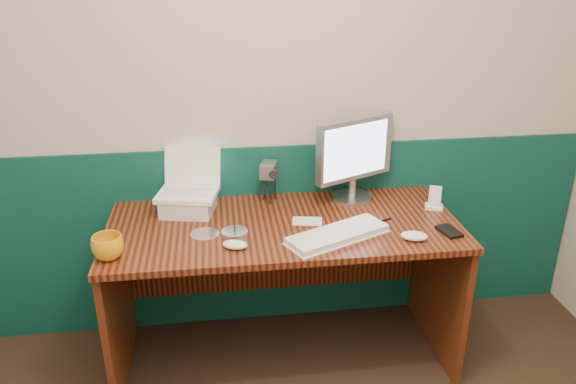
{
  "coord_description": "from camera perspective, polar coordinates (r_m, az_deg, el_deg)",
  "views": [
    {
      "loc": [
        -0.2,
        -0.9,
        1.89
      ],
      "look_at": [
        0.09,
        1.23,
        0.97
      ],
      "focal_mm": 35.0,
      "sensor_mm": 36.0,
      "label": 1
    }
  ],
  "objects": [
    {
      "name": "back_wall",
      "position": [
        2.73,
        -3.28,
        9.61
      ],
      "size": [
        3.5,
        0.04,
        2.5
      ],
      "primitive_type": "cube",
      "color": "#BAB09D",
      "rests_on": "ground"
    },
    {
      "name": "monitor",
      "position": [
        2.75,
        6.68,
        3.34
      ],
      "size": [
        0.44,
        0.29,
        0.42
      ],
      "primitive_type": null,
      "rotation": [
        0.0,
        0.0,
        0.44
      ],
      "color": "#B0B0B5",
      "rests_on": "desk"
    },
    {
      "name": "papers",
      "position": [
        2.58,
        1.97,
        -2.98
      ],
      "size": [
        0.15,
        0.11,
        0.0
      ],
      "primitive_type": "cube",
      "rotation": [
        0.0,
        0.0,
        -0.19
      ],
      "color": "white",
      "rests_on": "desk"
    },
    {
      "name": "keyboard",
      "position": [
        2.44,
        5.05,
        -4.39
      ],
      "size": [
        0.48,
        0.33,
        0.03
      ],
      "primitive_type": "cube",
      "rotation": [
        0.0,
        0.0,
        0.44
      ],
      "color": "white",
      "rests_on": "desk"
    },
    {
      "name": "cd_spindle",
      "position": [
        2.46,
        -5.43,
        -4.2
      ],
      "size": [
        0.12,
        0.12,
        0.02
      ],
      "primitive_type": "cylinder",
      "color": "silver",
      "rests_on": "desk"
    },
    {
      "name": "camcorder",
      "position": [
        2.75,
        -1.96,
        1.05
      ],
      "size": [
        0.13,
        0.16,
        0.21
      ],
      "primitive_type": null,
      "rotation": [
        0.0,
        0.0,
        -0.29
      ],
      "color": "#AAA9AE",
      "rests_on": "desk"
    },
    {
      "name": "cd_loose_a",
      "position": [
        2.5,
        -8.46,
        -4.21
      ],
      "size": [
        0.13,
        0.13,
        0.0
      ],
      "primitive_type": "cylinder",
      "color": "#B3BCC4",
      "rests_on": "desk"
    },
    {
      "name": "pen",
      "position": [
        2.61,
        9.23,
        -2.97
      ],
      "size": [
        0.13,
        0.05,
        0.01
      ],
      "primitive_type": "cylinder",
      "rotation": [
        0.0,
        1.57,
        0.35
      ],
      "color": "black",
      "rests_on": "desk"
    },
    {
      "name": "wainscot",
      "position": [
        2.99,
        -2.94,
        -4.58
      ],
      "size": [
        3.48,
        0.02,
        1.0
      ],
      "primitive_type": "cube",
      "color": "#08362E",
      "rests_on": "ground"
    },
    {
      "name": "laptop_riser",
      "position": [
        2.7,
        -10.1,
        -1.24
      ],
      "size": [
        0.27,
        0.25,
        0.08
      ],
      "primitive_type": "cube",
      "rotation": [
        0.0,
        0.0,
        -0.22
      ],
      "color": "silver",
      "rests_on": "desk"
    },
    {
      "name": "dock",
      "position": [
        2.8,
        14.58,
        -1.46
      ],
      "size": [
        0.1,
        0.09,
        0.02
      ],
      "primitive_type": "cube",
      "rotation": [
        0.0,
        0.0,
        -0.35
      ],
      "color": "white",
      "rests_on": "desk"
    },
    {
      "name": "mouse_left",
      "position": [
        2.36,
        -5.4,
        -5.35
      ],
      "size": [
        0.12,
        0.09,
        0.04
      ],
      "primitive_type": "ellipsoid",
      "rotation": [
        0.0,
        0.0,
        -0.31
      ],
      "color": "white",
      "rests_on": "desk"
    },
    {
      "name": "pda",
      "position": [
        2.58,
        16.05,
        -3.85
      ],
      "size": [
        0.1,
        0.13,
        0.01
      ],
      "primitive_type": "cube",
      "rotation": [
        0.0,
        0.0,
        0.22
      ],
      "color": "black",
      "rests_on": "desk"
    },
    {
      "name": "music_player",
      "position": [
        2.78,
        14.7,
        -0.39
      ],
      "size": [
        0.06,
        0.05,
        0.1
      ],
      "primitive_type": "cube",
      "rotation": [
        -0.17,
        0.0,
        -0.35
      ],
      "color": "white",
      "rests_on": "dock"
    },
    {
      "name": "desk",
      "position": [
        2.75,
        -0.42,
        -10.23
      ],
      "size": [
        1.6,
        0.7,
        0.75
      ],
      "primitive_type": "cube",
      "color": "#330F09",
      "rests_on": "ground"
    },
    {
      "name": "laptop",
      "position": [
        2.64,
        -10.33,
        1.81
      ],
      "size": [
        0.31,
        0.26,
        0.23
      ],
      "primitive_type": null,
      "rotation": [
        0.0,
        0.0,
        -0.22
      ],
      "color": "white",
      "rests_on": "laptop_riser"
    },
    {
      "name": "mouse_right",
      "position": [
        2.47,
        12.7,
        -4.38
      ],
      "size": [
        0.13,
        0.1,
        0.04
      ],
      "primitive_type": "ellipsoid",
      "rotation": [
        0.0,
        0.0,
        -0.29
      ],
      "color": "white",
      "rests_on": "desk"
    },
    {
      "name": "mug",
      "position": [
        2.37,
        -17.85,
        -5.36
      ],
      "size": [
        0.13,
        0.13,
        0.1
      ],
      "primitive_type": "imported",
      "rotation": [
        0.0,
        0.0,
        0.04
      ],
      "color": "gold",
      "rests_on": "desk"
    }
  ]
}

